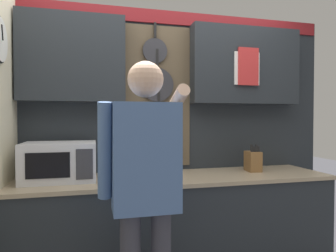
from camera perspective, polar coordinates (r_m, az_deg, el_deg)
base_cabinet_counter at (r=2.60m, az=1.90°, el=-19.29°), size 2.53×0.64×0.89m
back_wall_unit at (r=2.71m, az=0.55°, el=3.83°), size 3.10×0.23×2.33m
microwave at (r=2.43m, az=-19.90°, el=-6.35°), size 0.53×0.39×0.29m
knife_block at (r=2.78m, az=15.88°, el=-6.41°), size 0.12×0.16×0.24m
utensil_crock at (r=2.45m, az=-5.60°, el=-7.69°), size 0.13×0.13×0.33m
person at (r=1.77m, az=-4.33°, el=-10.10°), size 0.54×0.64×1.69m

